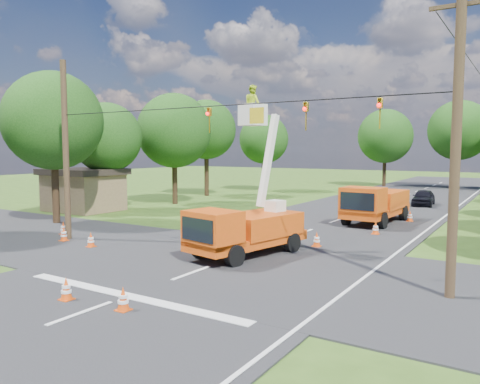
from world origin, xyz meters
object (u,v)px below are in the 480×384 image
Objects in this scene: tree_left_b at (53,121)px; tree_left_f at (264,139)px; second_truck at (375,204)px; pole_right_near at (456,132)px; traffic_cone_0 at (66,289)px; tree_left_e at (206,130)px; tree_far_a at (385,136)px; ground_worker at (205,232)px; traffic_cone_4 at (91,240)px; traffic_cone_5 at (64,234)px; traffic_cone_7 at (410,216)px; bucket_truck at (246,221)px; pole_left at (66,151)px; traffic_cone_2 at (317,240)px; traffic_cone_3 at (376,228)px; traffic_cone_6 at (63,228)px; tree_left_d at (174,131)px; tree_far_b at (459,130)px; tree_left_c at (106,138)px; shed at (84,189)px; distant_car at (423,197)px; traffic_cone_1 at (123,299)px.

tree_left_b reaches higher than tree_left_f.
pole_right_near is at bearing -61.63° from second_truck.
tree_left_e reaches higher than traffic_cone_0.
second_truck is at bearing -76.12° from tree_far_a.
ground_worker is 2.61× the size of traffic_cone_0.
traffic_cone_5 is at bearing 173.16° from traffic_cone_4.
traffic_cone_5 is 20.62m from traffic_cone_7.
bucket_truck is 0.78× the size of tree_left_e.
traffic_cone_0 is 22.38m from traffic_cone_7.
pole_left is (-9.66, -1.57, 2.96)m from bucket_truck.
tree_far_a reaches higher than tree_left_f.
second_truck is 0.72× the size of pole_left.
bucket_truck is 10.29× the size of traffic_cone_7.
traffic_cone_2 is 1.00× the size of traffic_cone_3.
tree_left_e is (-7.30, 22.00, 1.99)m from pole_left.
tree_left_e is at bearing 105.77° from traffic_cone_6.
traffic_cone_7 is at bearing 76.10° from traffic_cone_0.
traffic_cone_3 is 0.07× the size of tree_far_a.
traffic_cone_6 is 1.00× the size of traffic_cone_7.
traffic_cone_3 is 0.07× the size of pole_right_near.
traffic_cone_3 is at bearing -31.44° from tree_left_e.
traffic_cone_3 and traffic_cone_4 have the same top height.
second_truck is 9.14× the size of traffic_cone_0.
second_truck is at bearing -5.10° from tree_left_d.
tree_far_a is (4.50, 43.00, 1.69)m from pole_left.
tree_left_f is at bearing 100.36° from traffic_cone_5.
pole_left is (-11.80, -13.46, 3.26)m from second_truck.
bucket_truck is at bearing 4.70° from traffic_cone_6.
tree_far_b reaches higher than tree_left_d.
traffic_cone_7 is 0.08× the size of tree_left_d.
tree_far_a reaches higher than traffic_cone_4.
traffic_cone_5 is 0.08× the size of tree_left_f.
tree_left_b is at bearing -89.36° from tree_left_f.
ground_worker is at bearing 93.25° from traffic_cone_0.
tree_left_c is (-7.00, 9.00, 0.94)m from pole_left.
shed is (-22.03, -7.30, 1.26)m from traffic_cone_7.
second_truck is 11.42m from distant_car.
pole_right_near is (5.45, -24.84, 4.44)m from distant_car.
pole_right_near reaches higher than ground_worker.
ground_worker is at bearing -85.59° from tree_far_a.
distant_car reaches higher than traffic_cone_0.
traffic_cone_4 is (-9.95, -25.62, -0.30)m from distant_car.
bucket_truck reaches higher than traffic_cone_5.
shed is 22.60m from tree_left_f.
tree_left_d is 0.90× the size of tree_far_b.
tree_far_a reaches higher than traffic_cone_7.
tree_far_b is at bearing 88.63° from traffic_cone_2.
traffic_cone_0 is 49.90m from tree_far_a.
tree_far_b reaches higher than traffic_cone_1.
tree_left_d is (-18.48, 5.40, 5.77)m from traffic_cone_3.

